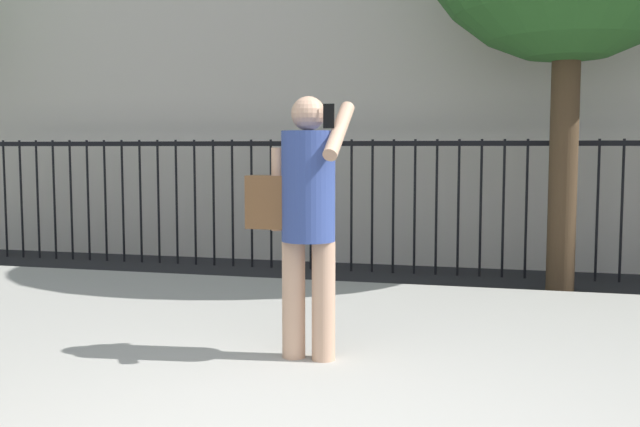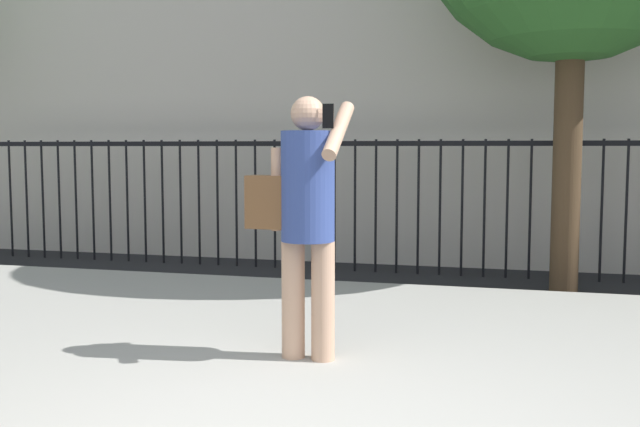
{
  "view_description": "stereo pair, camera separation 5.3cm",
  "coord_description": "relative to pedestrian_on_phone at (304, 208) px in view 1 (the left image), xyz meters",
  "views": [
    {
      "loc": [
        0.93,
        -2.84,
        1.5
      ],
      "look_at": [
        -0.29,
        1.96,
        1.06
      ],
      "focal_mm": 41.51,
      "sensor_mm": 36.0,
      "label": 1
    },
    {
      "loc": [
        0.98,
        -2.82,
        1.5
      ],
      "look_at": [
        -0.29,
        1.96,
        1.06
      ],
      "focal_mm": 41.51,
      "sensor_mm": 36.0,
      "label": 2
    }
  ],
  "objects": [
    {
      "name": "sidewalk",
      "position": [
        0.31,
        0.54,
        -1.05
      ],
      "size": [
        28.0,
        4.4,
        0.15
      ],
      "primitive_type": "cube",
      "color": "#9E9B93",
      "rests_on": "ground"
    },
    {
      "name": "iron_fence",
      "position": [
        0.31,
        4.24,
        -0.1
      ],
      "size": [
        12.03,
        0.04,
        1.6
      ],
      "color": "black",
      "rests_on": "ground"
    },
    {
      "name": "pedestrian_on_phone",
      "position": [
        0.0,
        0.0,
        0.0
      ],
      "size": [
        0.66,
        0.49,
        1.67
      ],
      "color": "tan",
      "rests_on": "sidewalk"
    }
  ]
}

